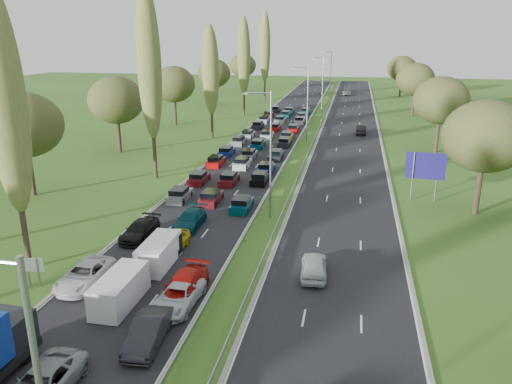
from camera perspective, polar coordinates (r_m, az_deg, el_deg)
The scene contains 24 objects.
ground at distance 83.22m, azimuth 5.90°, elevation 5.89°, with size 260.00×260.00×0.00m, color #33541A.
near_carriageway at distance 86.50m, azimuth 1.58°, elevation 6.42°, with size 10.50×215.00×0.04m, color black.
far_carriageway at distance 85.35m, azimuth 10.60°, elevation 5.97°, with size 10.50×215.00×0.04m, color black.
central_reservation at distance 85.55m, azimuth 6.07°, elevation 6.58°, with size 2.36×215.00×0.32m.
lamp_columns at distance 80.24m, azimuth 5.90°, elevation 9.80°, with size 0.18×140.18×12.00m.
poplar_row at distance 73.29m, azimuth -7.66°, elevation 14.02°, with size 2.80×127.80×22.44m.
woodland_left at distance 72.78m, azimuth -16.89°, elevation 9.68°, with size 8.00×166.00×11.10m.
woodland_right at distance 69.52m, azimuth 21.40°, elevation 8.89°, with size 8.00×153.00×11.10m.
traffic_queue_fill at distance 81.54m, azimuth 0.99°, elevation 6.05°, with size 9.13×69.00×0.80m.
near_car_2 at distance 37.28m, azimuth -18.96°, elevation -8.92°, with size 2.50×5.42×1.51m, color silver.
near_car_3 at distance 44.08m, azimuth -13.14°, elevation -4.25°, with size 2.04×5.03×1.46m, color black.
near_car_6 at distance 27.69m, azimuth -23.24°, elevation -19.52°, with size 2.44×5.29×1.47m, color gray.
near_car_7 at distance 45.72m, azimuth -7.56°, elevation -3.10°, with size 2.08×5.11×1.48m, color #043543.
near_car_8 at distance 40.98m, azimuth -9.62°, elevation -5.67°, with size 1.82×4.53×1.54m, color #B1980B.
near_car_9 at distance 29.82m, azimuth -12.25°, elevation -15.36°, with size 1.65×4.73×1.56m, color black.
near_car_10 at distance 33.11m, azimuth -8.91°, elevation -11.71°, with size 2.35×5.10×1.42m, color #B7BDC2.
near_car_11 at distance 34.06m, azimuth -8.26°, elevation -10.63°, with size 2.21×5.45×1.58m, color #9F1009.
far_car_0 at distance 36.75m, azimuth 6.65°, elevation -8.35°, with size 1.86×4.63×1.58m, color #B4BCBF.
far_car_1 at distance 89.88m, azimuth 11.90°, elevation 7.01°, with size 1.70×4.88×1.61m, color black.
far_car_2 at distance 147.67m, azimuth 10.35°, elevation 11.12°, with size 2.38×5.16×1.43m, color slate.
white_van_front at distance 34.13m, azimuth -15.10°, elevation -10.56°, with size 2.02×5.15×2.07m.
white_van_rear at distance 38.81m, azimuth -10.91°, elevation -6.72°, with size 1.98×5.05×2.03m.
info_sign at distance 38.18m, azimuth -24.15°, elevation -7.92°, with size 1.50×0.32×2.10m.
direction_sign at distance 54.51m, azimuth 18.80°, elevation 2.60°, with size 3.99×0.50×5.20m.
Camera 1 is at (11.83, -1.17, 16.85)m, focal length 35.00 mm.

